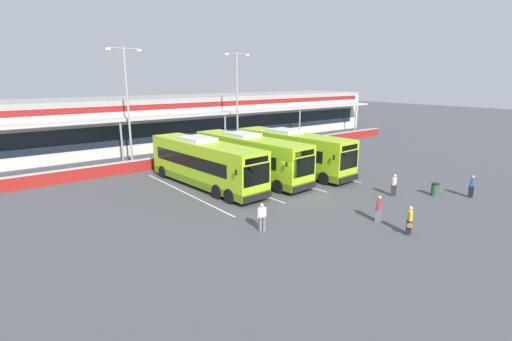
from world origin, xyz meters
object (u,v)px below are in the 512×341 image
object	(u,v)px
lamp_post_west	(128,100)
litter_bin	(435,189)
pedestrian_approaching_bus	(472,186)
coach_bus_centre	(292,152)
pedestrian_with_handbag	(410,220)
pedestrian_child	(379,208)
lamp_post_centre	(237,96)
coach_bus_left_centre	(250,158)
pedestrian_near_bin	(394,184)
coach_bus_leftmost	(205,164)
pedestrian_in_dark_coat	(262,216)

from	to	relation	value
lamp_post_west	litter_bin	bearing A→B (deg)	-58.73
pedestrian_approaching_bus	lamp_post_west	distance (m)	29.35
coach_bus_centre	pedestrian_with_handbag	size ratio (longest dim) A/B	7.58
pedestrian_child	lamp_post_west	xyz separation A→B (m)	(-6.11, 23.14, 5.42)
pedestrian_approaching_bus	lamp_post_centre	xyz separation A→B (m)	(-3.03, 24.32, 5.42)
pedestrian_with_handbag	lamp_post_west	bearing A→B (deg)	102.86
coach_bus_left_centre	lamp_post_centre	distance (m)	12.90
pedestrian_with_handbag	lamp_post_west	xyz separation A→B (m)	(-5.77, 25.29, 5.43)
pedestrian_with_handbag	lamp_post_centre	bearing A→B (deg)	75.41
pedestrian_near_bin	lamp_post_west	size ratio (longest dim) A/B	0.15
pedestrian_child	pedestrian_approaching_bus	xyz separation A→B (m)	(9.25, -1.27, 0.00)
coach_bus_left_centre	pedestrian_child	world-z (taller)	coach_bus_left_centre
pedestrian_near_bin	lamp_post_west	xyz separation A→B (m)	(-11.35, 20.82, 5.42)
coach_bus_leftmost	lamp_post_centre	bearing A→B (deg)	44.53
coach_bus_left_centre	pedestrian_approaching_bus	distance (m)	16.70
pedestrian_in_dark_coat	pedestrian_child	distance (m)	7.04
coach_bus_left_centre	pedestrian_approaching_bus	size ratio (longest dim) A/B	7.58
pedestrian_near_bin	lamp_post_west	bearing A→B (deg)	118.60
pedestrian_child	pedestrian_near_bin	xyz separation A→B (m)	(5.25, 2.32, 0.00)
coach_bus_leftmost	lamp_post_west	world-z (taller)	lamp_post_west
pedestrian_in_dark_coat	lamp_post_centre	bearing A→B (deg)	57.82
pedestrian_with_handbag	pedestrian_child	world-z (taller)	same
coach_bus_leftmost	pedestrian_child	distance (m)	13.55
coach_bus_leftmost	pedestrian_in_dark_coat	bearing A→B (deg)	-102.72
coach_bus_left_centre	lamp_post_centre	bearing A→B (deg)	59.37
lamp_post_centre	pedestrian_with_handbag	bearing A→B (deg)	-104.59
pedestrian_with_handbag	pedestrian_in_dark_coat	distance (m)	7.98
lamp_post_centre	litter_bin	xyz separation A→B (m)	(1.42, -22.53, -5.82)
coach_bus_leftmost	coach_bus_left_centre	distance (m)	4.17
coach_bus_left_centre	coach_bus_leftmost	bearing A→B (deg)	176.65
coach_bus_centre	lamp_post_centre	xyz separation A→B (m)	(1.76, 10.91, 4.50)
coach_bus_centre	pedestrian_with_handbag	distance (m)	15.10
coach_bus_left_centre	lamp_post_west	size ratio (longest dim) A/B	1.12
pedestrian_in_dark_coat	lamp_post_west	xyz separation A→B (m)	(0.19, 20.00, 5.42)
coach_bus_left_centre	lamp_post_west	xyz separation A→B (m)	(-6.17, 10.50, 4.50)
coach_bus_left_centre	pedestrian_in_dark_coat	world-z (taller)	coach_bus_left_centre
lamp_post_west	lamp_post_centre	distance (m)	12.33
pedestrian_near_bin	lamp_post_centre	distance (m)	21.44
coach_bus_left_centre	pedestrian_child	bearing A→B (deg)	-90.29
pedestrian_in_dark_coat	litter_bin	distance (m)	14.19
pedestrian_with_handbag	pedestrian_approaching_bus	bearing A→B (deg)	5.23
coach_bus_centre	lamp_post_west	size ratio (longest dim) A/B	1.12
coach_bus_left_centre	pedestrian_with_handbag	distance (m)	14.83
coach_bus_leftmost	lamp_post_centre	size ratio (longest dim) A/B	1.12
coach_bus_leftmost	coach_bus_centre	size ratio (longest dim) A/B	1.00
lamp_post_west	lamp_post_centre	xyz separation A→B (m)	(12.33, -0.10, 0.00)
lamp_post_west	pedestrian_approaching_bus	bearing A→B (deg)	-57.83
coach_bus_centre	pedestrian_child	distance (m)	12.96
pedestrian_child	pedestrian_approaching_bus	distance (m)	9.34
pedestrian_approaching_bus	pedestrian_near_bin	bearing A→B (deg)	138.11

